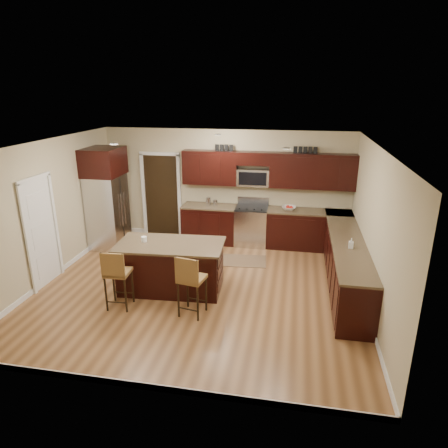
% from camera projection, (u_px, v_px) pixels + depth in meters
% --- Properties ---
extents(floor, '(6.00, 6.00, 0.00)m').
position_uv_depth(floor, '(200.00, 288.00, 7.59)').
color(floor, brown).
rests_on(floor, ground).
extents(ceiling, '(6.00, 6.00, 0.00)m').
position_uv_depth(ceiling, '(197.00, 145.00, 6.71)').
color(ceiling, silver).
rests_on(ceiling, wall_back).
extents(wall_back, '(6.00, 0.00, 6.00)m').
position_uv_depth(wall_back, '(226.00, 186.00, 9.71)').
color(wall_back, tan).
rests_on(wall_back, floor).
extents(wall_left, '(0.00, 5.50, 5.50)m').
position_uv_depth(wall_left, '(47.00, 212.00, 7.67)').
color(wall_left, tan).
rests_on(wall_left, floor).
extents(wall_right, '(0.00, 5.50, 5.50)m').
position_uv_depth(wall_right, '(374.00, 231.00, 6.63)').
color(wall_right, tan).
rests_on(wall_right, floor).
extents(base_cabinets, '(4.02, 3.96, 0.92)m').
position_uv_depth(base_cabinets, '(303.00, 245.00, 8.46)').
color(base_cabinets, black).
rests_on(base_cabinets, floor).
extents(upper_cabinets, '(4.00, 0.33, 0.80)m').
position_uv_depth(upper_cabinets, '(269.00, 169.00, 9.22)').
color(upper_cabinets, black).
rests_on(upper_cabinets, wall_back).
extents(range, '(0.76, 0.64, 1.11)m').
position_uv_depth(range, '(251.00, 226.00, 9.60)').
color(range, silver).
rests_on(range, floor).
extents(microwave, '(0.76, 0.31, 0.40)m').
position_uv_depth(microwave, '(253.00, 177.00, 9.37)').
color(microwave, silver).
rests_on(microwave, upper_cabinets).
extents(doorway, '(0.85, 0.03, 2.06)m').
position_uv_depth(doorway, '(162.00, 196.00, 10.08)').
color(doorway, black).
rests_on(doorway, floor).
extents(pantry_door, '(0.03, 0.80, 2.04)m').
position_uv_depth(pantry_door, '(41.00, 233.00, 7.49)').
color(pantry_door, white).
rests_on(pantry_door, floor).
extents(letter_decor, '(2.20, 0.03, 0.15)m').
position_uv_depth(letter_decor, '(263.00, 149.00, 9.09)').
color(letter_decor, black).
rests_on(letter_decor, upper_cabinets).
extents(island, '(2.00, 1.14, 0.92)m').
position_uv_depth(island, '(171.00, 268.00, 7.44)').
color(island, black).
rests_on(island, floor).
extents(stool_left, '(0.42, 0.42, 1.07)m').
position_uv_depth(stool_left, '(116.00, 273.00, 6.69)').
color(stool_left, olive).
rests_on(stool_left, floor).
extents(stool_right, '(0.47, 0.47, 1.08)m').
position_uv_depth(stool_right, '(190.00, 279.00, 6.47)').
color(stool_right, olive).
rests_on(stool_right, floor).
extents(refrigerator, '(0.79, 0.92, 2.35)m').
position_uv_depth(refrigerator, '(107.00, 197.00, 9.23)').
color(refrigerator, silver).
rests_on(refrigerator, floor).
extents(floor_mat, '(1.05, 0.74, 0.01)m').
position_uv_depth(floor_mat, '(243.00, 261.00, 8.78)').
color(floor_mat, brown).
rests_on(floor_mat, floor).
extents(fruit_bowl, '(0.33, 0.33, 0.08)m').
position_uv_depth(fruit_bowl, '(289.00, 208.00, 9.29)').
color(fruit_bowl, silver).
rests_on(fruit_bowl, base_cabinets).
extents(soap_bottle, '(0.09, 0.09, 0.18)m').
position_uv_depth(soap_bottle, '(351.00, 243.00, 7.04)').
color(soap_bottle, '#B2B2B2').
rests_on(soap_bottle, base_cabinets).
extents(canister_tall, '(0.12, 0.12, 0.20)m').
position_uv_depth(canister_tall, '(208.00, 201.00, 9.60)').
color(canister_tall, silver).
rests_on(canister_tall, base_cabinets).
extents(canister_short, '(0.11, 0.11, 0.15)m').
position_uv_depth(canister_short, '(215.00, 203.00, 9.58)').
color(canister_short, silver).
rests_on(canister_short, base_cabinets).
extents(island_jar, '(0.10, 0.10, 0.10)m').
position_uv_depth(island_jar, '(144.00, 239.00, 7.35)').
color(island_jar, white).
rests_on(island_jar, island).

